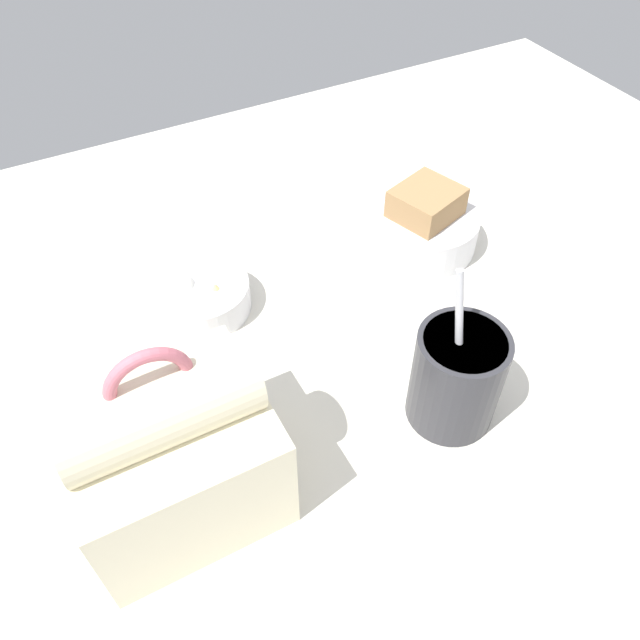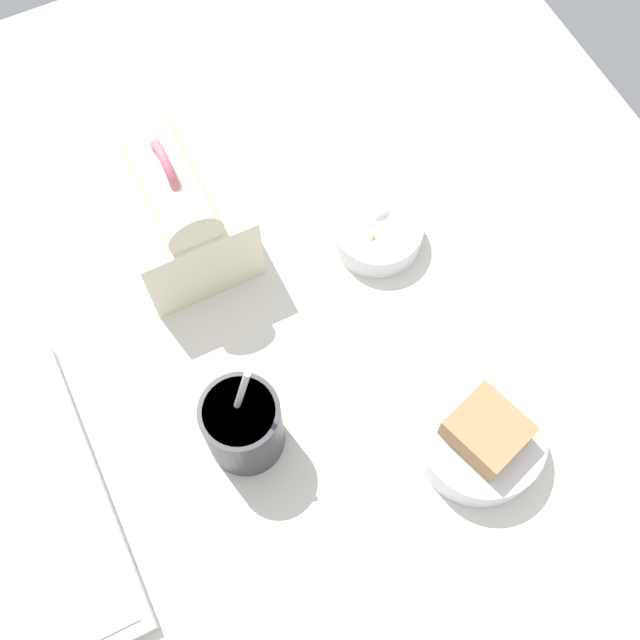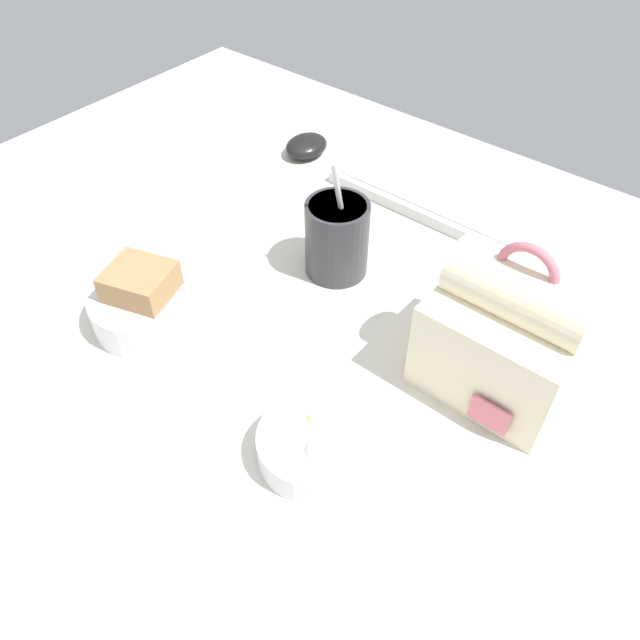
{
  "view_description": "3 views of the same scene",
  "coord_description": "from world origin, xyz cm",
  "px_view_note": "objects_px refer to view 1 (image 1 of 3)",
  "views": [
    {
      "loc": [
        25.42,
        37.32,
        53.92
      ],
      "look_at": [
        4.73,
        -1.71,
        7.0
      ],
      "focal_mm": 35.0,
      "sensor_mm": 36.0,
      "label": 1
    },
    {
      "loc": [
        -28.65,
        14.64,
        90.57
      ],
      "look_at": [
        4.73,
        -1.71,
        7.0
      ],
      "focal_mm": 45.0,
      "sensor_mm": 36.0,
      "label": 2
    },
    {
      "loc": [
        36.97,
        -41.22,
        58.88
      ],
      "look_at": [
        4.73,
        -1.71,
        7.0
      ],
      "focal_mm": 35.0,
      "sensor_mm": 36.0,
      "label": 3
    }
  ],
  "objects_px": {
    "soup_cup": "(456,376)",
    "keyboard": "(599,632)",
    "lunch_bag": "(172,450)",
    "bento_bowl_snacks": "(201,295)",
    "bento_bowl_sandwich": "(423,225)"
  },
  "relations": [
    {
      "from": "bento_bowl_sandwich",
      "to": "keyboard",
      "type": "bearing_deg",
      "value": 72.11
    },
    {
      "from": "keyboard",
      "to": "lunch_bag",
      "type": "xyz_separation_m",
      "value": [
        0.24,
        -0.26,
        0.06
      ]
    },
    {
      "from": "keyboard",
      "to": "bento_bowl_sandwich",
      "type": "distance_m",
      "value": 0.48
    },
    {
      "from": "soup_cup",
      "to": "bento_bowl_sandwich",
      "type": "xyz_separation_m",
      "value": [
        -0.12,
        -0.23,
        -0.02
      ]
    },
    {
      "from": "soup_cup",
      "to": "keyboard",
      "type": "bearing_deg",
      "value": 83.76
    },
    {
      "from": "keyboard",
      "to": "bento_bowl_sandwich",
      "type": "relative_size",
      "value": 2.51
    },
    {
      "from": "keyboard",
      "to": "bento_bowl_sandwich",
      "type": "bearing_deg",
      "value": -107.89
    },
    {
      "from": "keyboard",
      "to": "lunch_bag",
      "type": "distance_m",
      "value": 0.36
    },
    {
      "from": "lunch_bag",
      "to": "keyboard",
      "type": "bearing_deg",
      "value": 132.31
    },
    {
      "from": "soup_cup",
      "to": "bento_bowl_snacks",
      "type": "distance_m",
      "value": 0.3
    },
    {
      "from": "lunch_bag",
      "to": "bento_bowl_sandwich",
      "type": "relative_size",
      "value": 1.44
    },
    {
      "from": "keyboard",
      "to": "bento_bowl_snacks",
      "type": "relative_size",
      "value": 3.07
    },
    {
      "from": "keyboard",
      "to": "bento_bowl_sandwich",
      "type": "height_order",
      "value": "bento_bowl_sandwich"
    },
    {
      "from": "keyboard",
      "to": "lunch_bag",
      "type": "relative_size",
      "value": 1.75
    },
    {
      "from": "bento_bowl_sandwich",
      "to": "soup_cup",
      "type": "bearing_deg",
      "value": 61.91
    }
  ]
}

